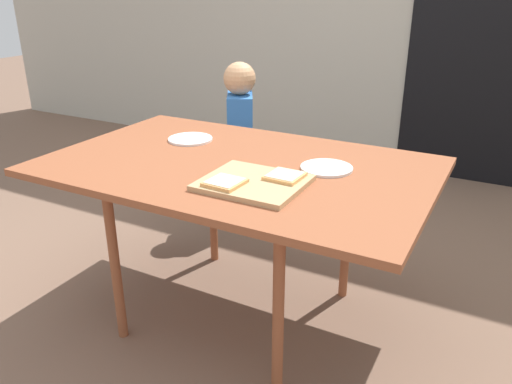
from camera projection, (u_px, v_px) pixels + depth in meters
name	position (u px, v px, depth m)	size (l,w,h in m)	color
ground_plane	(240.00, 313.00, 2.23)	(16.00, 16.00, 0.00)	brown
house_door	(478.00, 39.00, 3.39)	(0.90, 0.02, 2.00)	black
dining_table	(237.00, 175.00, 1.98)	(1.49, 0.94, 0.70)	brown
cutting_board	(253.00, 183.00, 1.74)	(0.34, 0.30, 0.02)	tan
pizza_slice_near_left	(225.00, 182.00, 1.70)	(0.13, 0.13, 0.01)	#E7A75F
pizza_slice_far_right	(285.00, 176.00, 1.76)	(0.12, 0.12, 0.01)	#E7A75F
plate_white_left	(190.00, 139.00, 2.24)	(0.20, 0.20, 0.01)	white
plate_white_right	(327.00, 168.00, 1.89)	(0.20, 0.20, 0.01)	white
child_left	(240.00, 133.00, 2.89)	(0.24, 0.28, 0.95)	#264D53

